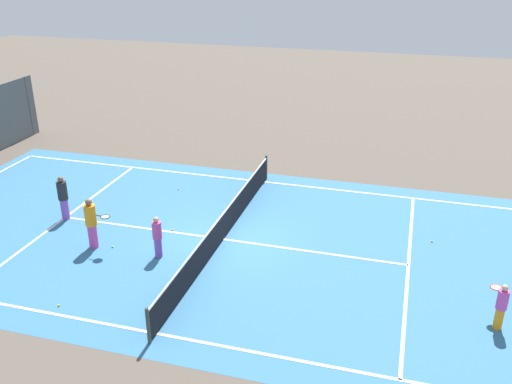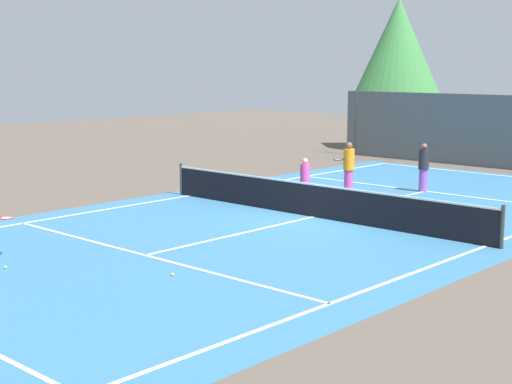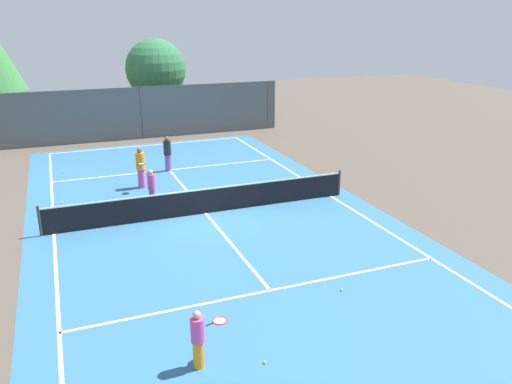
# 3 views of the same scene
# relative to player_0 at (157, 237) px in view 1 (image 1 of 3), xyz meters

# --- Properties ---
(ground_plane) EXTENTS (80.00, 80.00, 0.00)m
(ground_plane) POSITION_rel_player_0_xyz_m (1.72, -1.69, -0.75)
(ground_plane) COLOR brown
(court_surface) EXTENTS (13.00, 25.00, 0.01)m
(court_surface) POSITION_rel_player_0_xyz_m (1.72, -1.69, -0.75)
(court_surface) COLOR teal
(court_surface) RESTS_ON ground_plane
(tennis_net) EXTENTS (11.90, 0.10, 1.10)m
(tennis_net) POSITION_rel_player_0_xyz_m (1.72, -1.69, -0.24)
(tennis_net) COLOR #333833
(tennis_net) RESTS_ON ground_plane
(player_0) EXTENTS (0.31, 0.31, 1.47)m
(player_0) POSITION_rel_player_0_xyz_m (0.00, 0.00, 0.00)
(player_0) COLOR purple
(player_0) RESTS_ON ground_plane
(player_1) EXTENTS (0.88, 0.46, 1.38)m
(player_1) POSITION_rel_player_0_xyz_m (-0.97, -10.52, -0.04)
(player_1) COLOR orange
(player_1) RESTS_ON ground_plane
(player_2) EXTENTS (0.40, 0.96, 1.82)m
(player_2) POSITION_rel_player_0_xyz_m (-0.02, 2.42, 0.18)
(player_2) COLOR #D14799
(player_2) RESTS_ON ground_plane
(player_3) EXTENTS (0.37, 0.37, 1.73)m
(player_3) POSITION_rel_player_0_xyz_m (1.66, 4.64, 0.13)
(player_3) COLOR purple
(player_3) RESTS_ON ground_plane
(tennis_ball_0) EXTENTS (0.07, 0.07, 0.07)m
(tennis_ball_0) POSITION_rel_player_0_xyz_m (0.37, -10.95, -0.72)
(tennis_ball_0) COLOR #CCE533
(tennis_ball_0) RESTS_ON ground_plane
(tennis_ball_1) EXTENTS (0.07, 0.07, 0.07)m
(tennis_ball_1) POSITION_rel_player_0_xyz_m (-3.42, 1.56, -0.72)
(tennis_ball_1) COLOR #CCE533
(tennis_ball_1) RESTS_ON ground_plane
(tennis_ball_2) EXTENTS (0.07, 0.07, 0.07)m
(tennis_ball_2) POSITION_rel_player_0_xyz_m (5.38, 1.59, -0.72)
(tennis_ball_2) COLOR #CCE533
(tennis_ball_2) RESTS_ON ground_plane
(tennis_ball_3) EXTENTS (0.07, 0.07, 0.07)m
(tennis_ball_3) POSITION_rel_player_0_xyz_m (1.85, 0.31, -0.72)
(tennis_ball_3) COLOR #CCE533
(tennis_ball_3) RESTS_ON ground_plane
(tennis_ball_4) EXTENTS (0.07, 0.07, 0.07)m
(tennis_ball_4) POSITION_rel_player_0_xyz_m (0.11, 1.80, -0.72)
(tennis_ball_4) COLOR #CCE533
(tennis_ball_4) RESTS_ON ground_plane
(tennis_ball_6) EXTENTS (0.07, 0.07, 0.07)m
(tennis_ball_6) POSITION_rel_player_0_xyz_m (3.55, -8.82, -0.72)
(tennis_ball_6) COLOR #CCE533
(tennis_ball_6) RESTS_ON ground_plane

